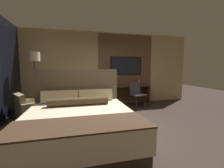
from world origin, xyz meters
name	(u,v)px	position (x,y,z in m)	size (l,w,h in m)	color
ground_plane	(126,128)	(0.00, 0.00, 0.00)	(16.00, 16.00, 0.00)	#332823
wall_back_tv_panel	(107,69)	(0.11, 2.59, 1.40)	(7.20, 0.09, 2.80)	tan
bed	(80,123)	(-1.08, -0.36, 0.36)	(2.01, 2.14, 1.40)	#33281E
desk	(128,91)	(0.87, 2.30, 0.51)	(1.72, 0.54, 0.75)	#422D1E
tv	(126,66)	(0.87, 2.52, 1.52)	(1.29, 0.04, 0.72)	black
desk_chair	(137,92)	(1.01, 1.76, 0.56)	(0.55, 0.55, 0.92)	#38333D
armchair_by_window	(32,110)	(-2.33, 1.22, 0.26)	(1.02, 1.03, 0.76)	#998460
floor_lamp	(34,62)	(-2.35, 1.87, 1.62)	(0.34, 0.34, 1.92)	#282623
vase_tall	(139,82)	(1.35, 2.33, 0.87)	(0.11, 0.11, 0.24)	silver
vase_short	(115,83)	(0.39, 2.38, 0.84)	(0.08, 0.08, 0.17)	#4C706B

